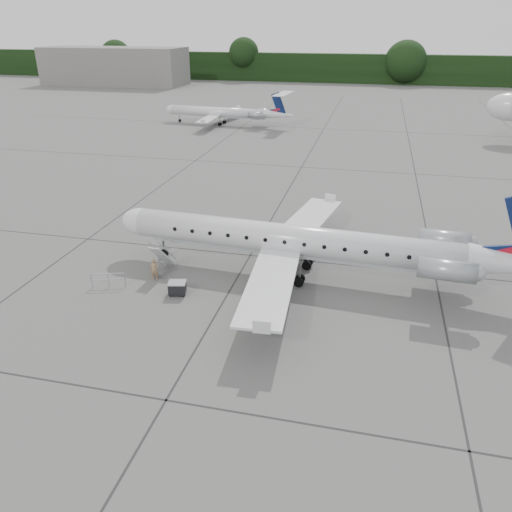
# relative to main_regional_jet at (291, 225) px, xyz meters

# --- Properties ---
(ground) EXTENTS (320.00, 320.00, 0.00)m
(ground) POSITION_rel_main_regional_jet_xyz_m (1.28, -3.78, -3.73)
(ground) COLOR #585856
(ground) RESTS_ON ground
(treeline) EXTENTS (260.00, 4.00, 8.00)m
(treeline) POSITION_rel_main_regional_jet_xyz_m (1.28, 126.22, 0.27)
(treeline) COLOR black
(treeline) RESTS_ON ground
(terminal_building) EXTENTS (40.00, 14.00, 10.00)m
(terminal_building) POSITION_rel_main_regional_jet_xyz_m (-68.72, 106.22, 1.27)
(terminal_building) COLOR slate
(terminal_building) RESTS_ON ground
(main_regional_jet) EXTENTS (30.39, 22.79, 7.46)m
(main_regional_jet) POSITION_rel_main_regional_jet_xyz_m (0.00, 0.00, 0.00)
(main_regional_jet) COLOR silver
(main_regional_jet) RESTS_ON ground
(airstair) EXTENTS (1.00, 2.34, 2.34)m
(airstair) POSITION_rel_main_regional_jet_xyz_m (-8.87, -1.66, -2.56)
(airstair) COLOR silver
(airstair) RESTS_ON ground
(passenger) EXTENTS (0.63, 0.46, 1.59)m
(passenger) POSITION_rel_main_regional_jet_xyz_m (-8.96, -2.96, -2.94)
(passenger) COLOR #947351
(passenger) RESTS_ON ground
(safety_railing) EXTENTS (2.12, 0.74, 1.00)m
(safety_railing) POSITION_rel_main_regional_jet_xyz_m (-11.57, -4.64, -3.23)
(safety_railing) COLOR #94969C
(safety_railing) RESTS_ON ground
(baggage_cart) EXTENTS (1.27, 1.11, 0.95)m
(baggage_cart) POSITION_rel_main_regional_jet_xyz_m (-6.67, -4.53, -3.26)
(baggage_cart) COLOR black
(baggage_cart) RESTS_ON ground
(bg_regional_left) EXTENTS (23.56, 17.98, 5.81)m
(bg_regional_left) POSITION_rel_main_regional_jet_xyz_m (-22.02, 53.94, -0.82)
(bg_regional_left) COLOR silver
(bg_regional_left) RESTS_ON ground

